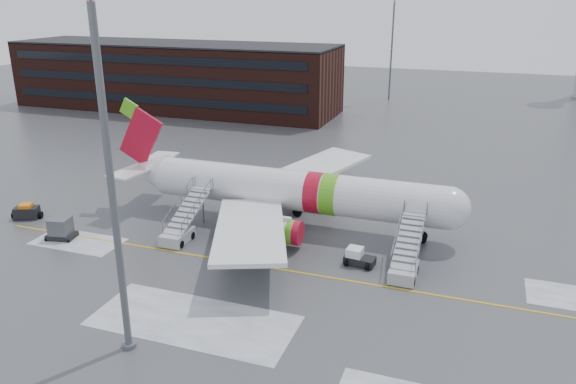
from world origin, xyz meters
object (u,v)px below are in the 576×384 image
at_px(pushback_tug, 358,257).
at_px(light_mast_near, 106,139).
at_px(airstair_aft, 181,228).
at_px(uld_container, 61,229).
at_px(airliner, 286,190).
at_px(baggage_tractor, 27,212).
at_px(airstair_fwd, 405,261).

xyz_separation_m(pushback_tug, light_mast_near, (-11.03, -16.00, 12.83)).
bearing_deg(light_mast_near, airstair_aft, 108.07).
bearing_deg(uld_container, airstair_aft, 18.91).
bearing_deg(pushback_tug, airliner, 143.93).
bearing_deg(baggage_tractor, pushback_tug, 1.89).
relative_size(airliner, pushback_tug, 13.53).
xyz_separation_m(airstair_fwd, light_mast_near, (-14.91, -15.66, 12.39)).
bearing_deg(airliner, light_mast_near, -96.50).
xyz_separation_m(airstair_aft, uld_container, (-10.34, -3.54, -0.15)).
relative_size(pushback_tug, baggage_tractor, 0.85).
relative_size(airliner, uld_container, 13.05).
xyz_separation_m(uld_container, baggage_tractor, (-6.54, 2.80, -0.28)).
relative_size(airstair_aft, uld_container, 2.87).
xyz_separation_m(baggage_tractor, light_mast_near, (21.99, -14.92, 12.82)).
bearing_deg(baggage_tractor, airstair_aft, 2.52).
xyz_separation_m(uld_container, light_mast_near, (15.45, -12.12, 12.54)).
distance_m(airstair_aft, pushback_tug, 16.15).
distance_m(airliner, pushback_tug, 10.88).
distance_m(airstair_fwd, uld_container, 30.57).
distance_m(airstair_fwd, airstair_aft, 20.02).
bearing_deg(uld_container, baggage_tractor, 156.81).
xyz_separation_m(airliner, airstair_fwd, (12.38, -6.54, -2.35)).
distance_m(uld_container, baggage_tractor, 7.12).
distance_m(pushback_tug, uld_container, 26.77).
xyz_separation_m(airliner, uld_container, (-17.98, -10.08, -2.50)).
bearing_deg(airliner, baggage_tractor, -163.46).
bearing_deg(airliner, pushback_tug, -36.07).
bearing_deg(airliner, airstair_fwd, -27.83).
distance_m(pushback_tug, light_mast_near, 23.29).
distance_m(airliner, airstair_fwd, 14.20).
bearing_deg(airstair_aft, light_mast_near, -71.93).
height_order(pushback_tug, uld_container, uld_container).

